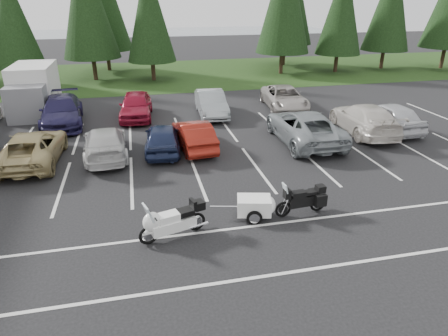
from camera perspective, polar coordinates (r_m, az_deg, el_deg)
ground at (r=16.00m, az=-5.15°, el=-2.50°), size 120.00×120.00×0.00m
grass_strip at (r=38.94m, az=-10.20°, el=12.94°), size 80.00×16.00×0.01m
lake_water at (r=69.85m, az=-8.33°, el=17.70°), size 70.00×50.00×0.02m
box_truck at (r=28.04m, az=-25.73°, el=9.91°), size 2.40×5.60×2.90m
stall_markings at (r=17.80m, az=-6.04°, el=0.29°), size 32.00×16.00×0.01m
conifer_3 at (r=36.76m, az=-28.02°, el=18.38°), size 3.87×3.87×9.02m
conifer_4 at (r=37.30m, az=-19.13°, el=21.75°), size 4.80×4.80×11.17m
conifer_5 at (r=35.93m, az=-10.64°, el=21.10°), size 4.14×4.14×9.63m
conifer_7 at (r=40.89m, az=16.50°, el=21.11°), size 4.27×4.27×9.94m
conifer_8 at (r=44.40m, az=22.73°, el=20.92°), size 4.53×4.53×10.56m
car_near_2 at (r=19.79m, az=-25.71°, el=2.63°), size 2.52×5.18×1.42m
car_near_3 at (r=19.34m, az=-16.61°, el=3.50°), size 2.16×4.79×1.36m
car_near_4 at (r=19.35m, az=-8.77°, el=4.29°), size 2.01×4.21×1.39m
car_near_5 at (r=19.61m, az=-4.34°, el=4.74°), size 1.78×4.27×1.37m
car_near_6 at (r=20.81m, az=11.37°, el=5.81°), size 2.80×5.86×1.61m
car_near_7 at (r=23.11m, az=19.36°, el=6.68°), size 2.71×5.63×1.58m
car_near_8 at (r=24.11m, az=22.58°, el=6.85°), size 1.95×4.64×1.57m
car_far_1 at (r=25.04m, az=-22.17°, el=7.53°), size 2.72×5.68×1.60m
car_far_2 at (r=25.11m, az=-12.47°, el=8.73°), size 2.21×4.73×1.57m
car_far_3 at (r=25.11m, az=-1.84°, el=9.21°), size 1.79×4.64×1.51m
car_far_4 at (r=26.98m, az=8.64°, el=9.88°), size 2.87×5.34×1.43m
touring_motorcycle at (r=12.49m, az=-7.36°, el=-7.10°), size 2.57×1.43×1.36m
cargo_trailer at (r=13.62m, az=4.29°, el=-5.65°), size 1.81×1.28×0.76m
adventure_motorcycle at (r=13.91m, az=11.00°, el=-4.16°), size 2.16×0.91×1.28m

